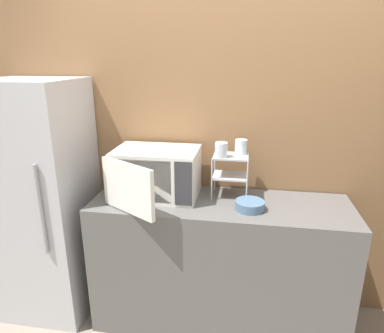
{
  "coord_description": "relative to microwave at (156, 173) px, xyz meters",
  "views": [
    {
      "loc": [
        0.16,
        -1.81,
        1.87
      ],
      "look_at": [
        -0.2,
        0.31,
        1.17
      ],
      "focal_mm": 32.0,
      "sensor_mm": 36.0,
      "label": 1
    }
  ],
  "objects": [
    {
      "name": "microwave",
      "position": [
        0.0,
        0.0,
        0.0
      ],
      "size": [
        0.58,
        0.63,
        0.33
      ],
      "color": "silver",
      "rests_on": "counter"
    },
    {
      "name": "counter",
      "position": [
        0.45,
        -0.04,
        -0.63
      ],
      "size": [
        1.72,
        0.56,
        0.94
      ],
      "color": "#595654",
      "rests_on": "ground_plane"
    },
    {
      "name": "wall_back",
      "position": [
        0.45,
        0.28,
        0.2
      ],
      "size": [
        8.0,
        0.06,
        2.6
      ],
      "color": "olive",
      "rests_on": "ground_plane"
    },
    {
      "name": "refrigerator",
      "position": [
        -0.82,
        -0.06,
        -0.24
      ],
      "size": [
        0.62,
        0.63,
        1.72
      ],
      "color": "#B7B7BC",
      "rests_on": "ground_plane"
    },
    {
      "name": "bowl",
      "position": [
        0.64,
        -0.12,
        -0.14
      ],
      "size": [
        0.19,
        0.19,
        0.06
      ],
      "color": "slate",
      "rests_on": "counter"
    },
    {
      "name": "glass_front_left",
      "position": [
        0.44,
        0.03,
        0.18
      ],
      "size": [
        0.08,
        0.08,
        0.1
      ],
      "color": "silver",
      "rests_on": "dish_rack"
    },
    {
      "name": "dish_rack",
      "position": [
        0.5,
        0.08,
        0.04
      ],
      "size": [
        0.24,
        0.2,
        0.29
      ],
      "color": "#B2B2B7",
      "rests_on": "counter"
    },
    {
      "name": "glass_back_right",
      "position": [
        0.57,
        0.13,
        0.18
      ],
      "size": [
        0.08,
        0.08,
        0.1
      ],
      "color": "silver",
      "rests_on": "dish_rack"
    }
  ]
}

